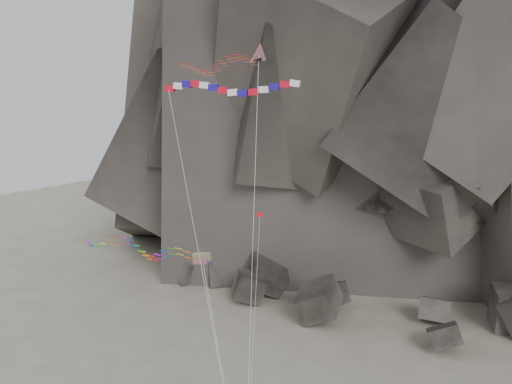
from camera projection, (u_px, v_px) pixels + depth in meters
The scene contains 6 objects.
headland at pixel (442, 27), 101.21m from camera, with size 110.00×70.00×84.00m, color #4E4640, non-canonical shape.
boulder_field at pixel (379, 303), 77.78m from camera, with size 58.46×17.63×8.72m.
delta_kite at pixel (213, 65), 47.03m from camera, with size 12.81×9.51×32.45m.
banner_kite at pixel (229, 90), 44.57m from camera, with size 11.13×9.26×29.59m.
parafoil_kite at pixel (136, 247), 49.67m from camera, with size 21.79×5.75×16.16m.
pennant_kite at pixel (257, 270), 45.57m from camera, with size 4.38×9.11×18.86m.
Camera 1 is at (25.51, -36.79, 29.96)m, focal length 40.00 mm.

